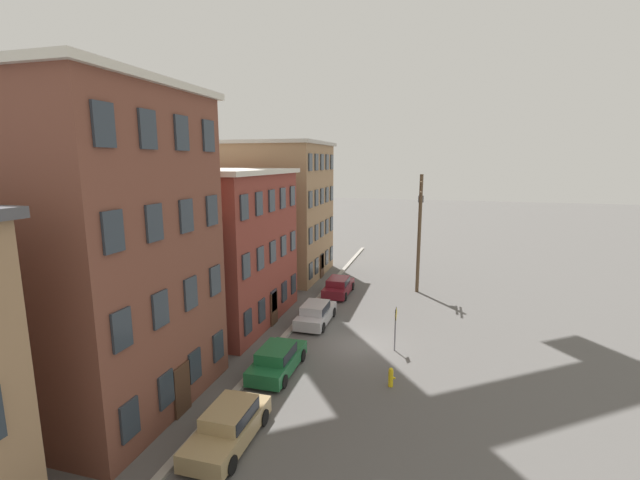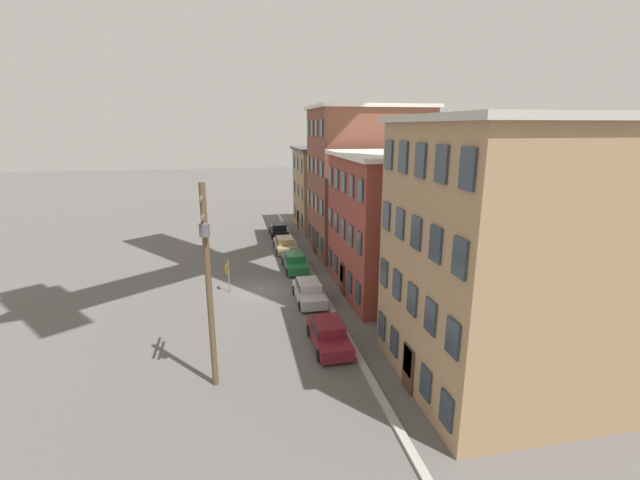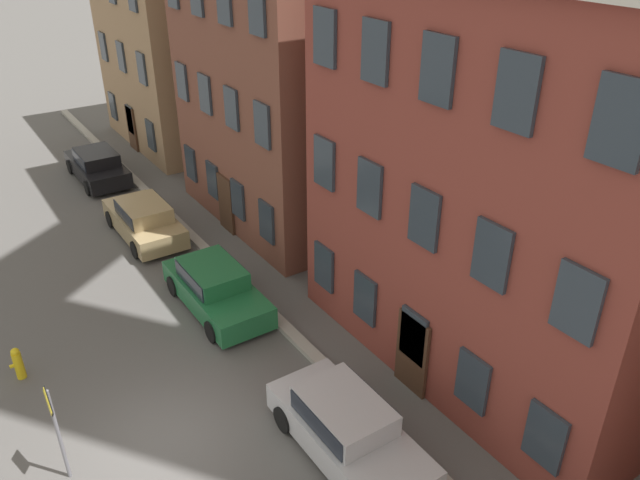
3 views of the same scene
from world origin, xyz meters
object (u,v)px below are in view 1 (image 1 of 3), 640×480
car_green (277,359)px  caution_sign (396,322)px  car_silver (316,313)px  car_maroon (338,286)px  utility_pole (420,227)px  car_tan (229,424)px  fire_hydrant (391,377)px

car_green → caution_sign: 7.04m
car_silver → car_maroon: (6.53, -0.05, 0.00)m
utility_pole → car_tan: bearing=164.6°
car_maroon → caution_sign: (-9.34, -5.48, 0.98)m
car_silver → fire_hydrant: size_ratio=4.58×
utility_pole → caution_sign: bearing=176.9°
car_tan → car_maroon: same height
car_green → car_silver: size_ratio=1.00×
car_tan → car_silver: 12.72m
utility_pole → fire_hydrant: (-15.98, 0.44, -4.95)m
car_green → car_maroon: (13.53, -0.09, 0.00)m
car_tan → car_maroon: bearing=0.4°
fire_hydrant → car_green: bearing=91.3°
car_green → caution_sign: size_ratio=1.67×
car_silver → utility_pole: utility_pole is taller
car_green → fire_hydrant: car_green is taller
fire_hydrant → car_silver: bearing=39.9°
car_silver → caution_sign: 6.28m
car_silver → caution_sign: bearing=-116.9°
car_tan → utility_pole: size_ratio=0.45×
utility_pole → fire_hydrant: bearing=178.4°
car_tan → car_silver: size_ratio=1.00×
caution_sign → car_tan: bearing=151.6°
utility_pole → fire_hydrant: 16.74m
car_tan → utility_pole: utility_pole is taller
car_maroon → car_green: bearing=179.6°
car_silver → utility_pole: (9.12, -6.18, 4.69)m
car_silver → car_maroon: same height
car_green → car_maroon: 13.53m
car_tan → car_silver: (12.72, 0.17, 0.00)m
car_green → car_maroon: size_ratio=1.00×
car_tan → caution_sign: size_ratio=1.67×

